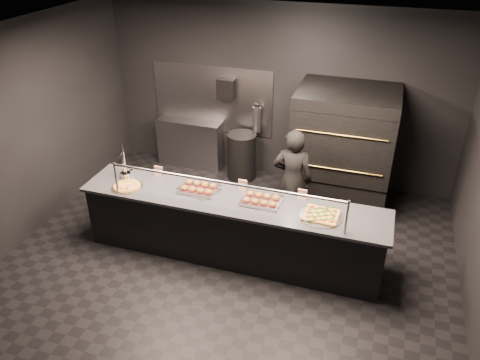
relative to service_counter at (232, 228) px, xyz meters
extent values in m
plane|color=black|center=(0.00, 0.00, -0.46)|extent=(6.00, 6.00, 0.00)
plane|color=black|center=(0.00, 0.00, 2.54)|extent=(6.00, 6.00, 0.00)
cube|color=black|center=(0.00, 2.50, 1.04)|extent=(6.00, 0.04, 3.00)
cube|color=black|center=(0.00, -2.50, 1.04)|extent=(6.00, 0.04, 3.00)
cube|color=black|center=(-3.00, 0.00, 1.04)|extent=(0.04, 5.00, 3.00)
cube|color=#99999E|center=(-1.20, 2.48, 0.84)|extent=(2.20, 0.02, 1.20)
cube|color=black|center=(0.00, 0.00, -0.02)|extent=(4.00, 0.70, 0.88)
cube|color=#36363B|center=(0.00, 0.00, 0.44)|extent=(4.10, 0.78, 0.04)
cylinder|color=#99999E|center=(-1.50, -0.30, 0.68)|extent=(0.03, 0.03, 0.45)
cylinder|color=#99999E|center=(1.50, -0.30, 0.68)|extent=(0.03, 0.03, 0.45)
cylinder|color=#99999E|center=(0.00, -0.30, 0.88)|extent=(3.00, 0.04, 0.04)
cube|color=black|center=(1.20, 1.90, -0.16)|extent=(1.50, 1.15, 0.60)
cube|color=black|center=(1.20, 1.90, 0.44)|extent=(1.50, 1.20, 0.55)
cube|color=black|center=(1.20, 1.90, 0.99)|extent=(1.50, 1.20, 0.55)
cube|color=black|center=(1.20, 1.90, 1.36)|extent=(1.50, 1.20, 0.18)
cylinder|color=gold|center=(1.20, 1.28, 0.44)|extent=(1.30, 0.02, 0.02)
cylinder|color=gold|center=(1.20, 1.28, 0.99)|extent=(1.30, 0.02, 0.02)
cube|color=#99999E|center=(-1.60, 2.32, -0.01)|extent=(1.20, 0.35, 0.90)
cube|color=black|center=(-0.90, 2.39, 1.09)|extent=(0.30, 0.20, 0.35)
cylinder|color=#B2B2B7|center=(-0.35, 2.40, 0.59)|extent=(0.14, 0.14, 0.45)
cube|color=black|center=(-0.35, 2.40, 0.84)|extent=(0.10, 0.06, 0.06)
cylinder|color=silver|center=(-1.60, 0.08, 0.50)|extent=(0.14, 0.14, 0.08)
cylinder|color=silver|center=(-1.60, 0.08, 0.68)|extent=(0.05, 0.05, 0.37)
cylinder|color=silver|center=(-1.60, 0.00, 0.84)|extent=(0.02, 0.10, 0.02)
cone|color=black|center=(-1.60, 0.08, 0.94)|extent=(0.05, 0.05, 0.14)
cylinder|color=silver|center=(-1.45, -0.15, 0.46)|extent=(0.42, 0.42, 0.01)
cylinder|color=gold|center=(-1.45, -0.15, 0.47)|extent=(0.37, 0.37, 0.02)
cylinder|color=#FFB453|center=(-1.45, -0.15, 0.49)|extent=(0.32, 0.32, 0.01)
cube|color=silver|center=(-0.49, 0.09, 0.47)|extent=(0.61, 0.53, 0.02)
ellipsoid|color=#A15E22|center=(-0.67, 0.00, 0.51)|extent=(0.09, 0.09, 0.06)
ellipsoid|color=#A15E22|center=(-0.67, 0.17, 0.51)|extent=(0.09, 0.09, 0.06)
ellipsoid|color=#A15E22|center=(-0.55, 0.00, 0.51)|extent=(0.09, 0.09, 0.06)
ellipsoid|color=#A15E22|center=(-0.55, 0.17, 0.51)|extent=(0.09, 0.09, 0.06)
ellipsoid|color=#A15E22|center=(-0.44, 0.00, 0.51)|extent=(0.09, 0.09, 0.06)
ellipsoid|color=#A15E22|center=(-0.44, 0.17, 0.51)|extent=(0.09, 0.09, 0.06)
ellipsoid|color=#A15E22|center=(-0.32, 0.00, 0.51)|extent=(0.09, 0.09, 0.06)
ellipsoid|color=#A15E22|center=(-0.32, 0.17, 0.51)|extent=(0.09, 0.09, 0.06)
cube|color=silver|center=(0.39, 0.06, 0.47)|extent=(0.54, 0.41, 0.02)
ellipsoid|color=#A15E22|center=(0.22, -0.03, 0.51)|extent=(0.09, 0.09, 0.06)
ellipsoid|color=#A15E22|center=(0.22, 0.14, 0.51)|extent=(0.09, 0.09, 0.06)
ellipsoid|color=#A15E22|center=(0.33, -0.03, 0.51)|extent=(0.09, 0.09, 0.06)
ellipsoid|color=#A15E22|center=(0.33, 0.14, 0.51)|extent=(0.09, 0.09, 0.06)
ellipsoid|color=#A15E22|center=(0.45, -0.03, 0.51)|extent=(0.09, 0.09, 0.06)
ellipsoid|color=#A15E22|center=(0.45, 0.14, 0.51)|extent=(0.09, 0.09, 0.06)
ellipsoid|color=#A15E22|center=(0.56, -0.03, 0.51)|extent=(0.09, 0.09, 0.06)
ellipsoid|color=#A15E22|center=(0.56, 0.14, 0.51)|extent=(0.09, 0.09, 0.06)
cylinder|color=silver|center=(1.18, -0.04, 0.46)|extent=(0.53, 0.53, 0.01)
cube|color=gold|center=(1.18, -0.04, 0.48)|extent=(0.44, 0.40, 0.02)
cube|color=#FFB453|center=(1.18, -0.04, 0.49)|extent=(0.42, 0.38, 0.01)
cube|color=#3B7C28|center=(1.18, -0.04, 0.50)|extent=(0.39, 0.35, 0.01)
cylinder|color=silver|center=(-1.67, 0.17, 0.51)|extent=(0.07, 0.07, 0.11)
cylinder|color=silver|center=(-1.56, 0.17, 0.50)|extent=(0.05, 0.05, 0.09)
cube|color=white|center=(-1.19, 0.28, 0.53)|extent=(0.12, 0.04, 0.15)
cube|color=white|center=(0.07, 0.28, 0.53)|extent=(0.12, 0.04, 0.15)
cube|color=white|center=(0.88, 0.28, 0.53)|extent=(0.12, 0.04, 0.15)
cylinder|color=black|center=(-0.55, 2.16, -0.04)|extent=(0.51, 0.51, 0.84)
imported|color=black|center=(0.61, 0.95, 0.33)|extent=(0.61, 0.42, 1.59)
camera|label=1|loc=(1.70, -4.89, 3.71)|focal=35.00mm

